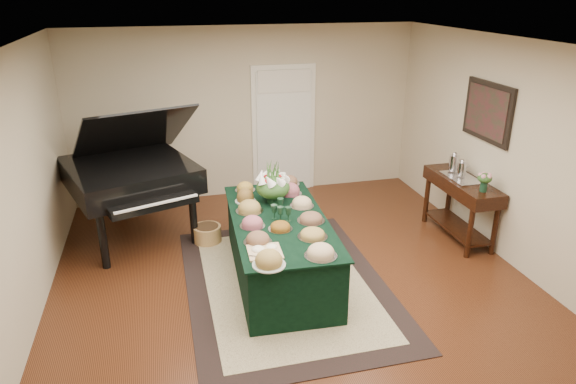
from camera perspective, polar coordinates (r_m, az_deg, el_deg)
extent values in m
plane|color=black|center=(6.09, 0.70, -10.25)|extent=(6.00, 6.00, 0.00)
cube|color=black|center=(6.09, -0.25, -10.17)|extent=(2.26, 3.17, 0.01)
cube|color=beige|center=(6.09, -0.25, -10.11)|extent=(1.81, 2.72, 0.01)
cube|color=silver|center=(8.47, -0.50, 6.96)|extent=(1.05, 0.04, 2.10)
cube|color=silver|center=(8.47, -0.46, 6.60)|extent=(0.90, 0.06, 2.00)
cube|color=black|center=(6.06, -0.95, -6.32)|extent=(1.12, 2.24, 0.75)
cube|color=black|center=(5.89, -0.98, -3.07)|extent=(1.18, 2.31, 0.02)
cylinder|color=silver|center=(5.36, -3.37, -5.57)|extent=(0.30, 0.30, 0.01)
ellipsoid|color=brown|center=(5.34, -3.38, -5.13)|extent=(0.24, 0.24, 0.08)
cylinder|color=silver|center=(5.47, 2.75, -4.99)|extent=(0.32, 0.32, 0.01)
ellipsoid|color=#AF8D46|center=(5.45, 2.76, -4.61)|extent=(0.26, 0.26, 0.07)
cylinder|color=silver|center=(6.70, -4.79, 0.20)|extent=(0.26, 0.26, 0.01)
ellipsoid|color=gold|center=(6.68, -4.80, 0.57)|extent=(0.21, 0.21, 0.08)
cylinder|color=beige|center=(4.95, -2.14, -8.07)|extent=(0.32, 0.32, 0.01)
ellipsoid|color=#AF8D46|center=(4.92, -2.15, -7.46)|extent=(0.27, 0.27, 0.11)
cylinder|color=silver|center=(6.56, 0.22, -0.19)|extent=(0.30, 0.30, 0.01)
ellipsoid|color=#B75B69|center=(6.54, 0.22, 0.28)|extent=(0.25, 0.25, 0.10)
cylinder|color=beige|center=(6.37, -4.75, -1.00)|extent=(0.26, 0.26, 0.01)
ellipsoid|color=brown|center=(6.34, -4.77, -0.46)|extent=(0.21, 0.21, 0.12)
cylinder|color=silver|center=(6.08, -4.29, -2.11)|extent=(0.33, 0.33, 0.01)
ellipsoid|color=#AF8D46|center=(6.06, -4.31, -1.64)|extent=(0.27, 0.27, 0.10)
cylinder|color=silver|center=(6.88, 0.14, 0.87)|extent=(0.27, 0.27, 0.01)
ellipsoid|color=brown|center=(6.86, 0.14, 1.26)|extent=(0.23, 0.23, 0.09)
cylinder|color=silver|center=(5.71, -3.97, -3.78)|extent=(0.29, 0.29, 0.01)
ellipsoid|color=#B75B69|center=(5.69, -3.98, -3.34)|extent=(0.23, 0.23, 0.08)
cylinder|color=silver|center=(5.63, -0.87, -4.14)|extent=(0.27, 0.27, 0.01)
ellipsoid|color=brown|center=(5.61, -0.87, -3.80)|extent=(0.22, 0.22, 0.06)
cylinder|color=silver|center=(5.11, 3.66, -7.07)|extent=(0.33, 0.33, 0.01)
ellipsoid|color=beige|center=(5.08, 3.67, -6.57)|extent=(0.27, 0.27, 0.09)
cylinder|color=silver|center=(6.20, 1.55, -1.57)|extent=(0.29, 0.29, 0.01)
ellipsoid|color=beige|center=(6.18, 1.56, -1.15)|extent=(0.24, 0.24, 0.09)
cylinder|color=silver|center=(5.83, 2.57, -3.20)|extent=(0.32, 0.32, 0.01)
ellipsoid|color=brown|center=(5.81, 2.58, -2.83)|extent=(0.26, 0.26, 0.07)
cube|color=tan|center=(5.16, -2.61, -6.67)|extent=(0.35, 0.35, 0.02)
ellipsoid|color=white|center=(5.17, -3.35, -6.05)|extent=(0.14, 0.14, 0.08)
ellipsoid|color=white|center=(5.20, -1.84, -5.86)|extent=(0.12, 0.12, 0.07)
cube|color=orange|center=(5.08, -1.91, -6.70)|extent=(0.11, 0.09, 0.05)
cylinder|color=black|center=(6.29, -1.66, -0.48)|extent=(0.16, 0.16, 0.16)
ellipsoid|color=#2D5722|center=(6.25, -1.67, 0.50)|extent=(0.41, 0.41, 0.27)
cylinder|color=black|center=(6.64, -19.87, -5.06)|extent=(0.10, 0.10, 0.75)
cylinder|color=black|center=(6.94, -10.46, -2.83)|extent=(0.10, 0.10, 0.75)
cylinder|color=black|center=(7.96, -18.23, -0.32)|extent=(0.10, 0.10, 0.75)
cube|color=black|center=(7.14, -17.17, 1.89)|extent=(1.95, 2.01, 0.32)
cube|color=black|center=(6.36, -14.63, -1.38)|extent=(1.09, 0.56, 0.10)
cube|color=black|center=(7.17, -16.84, 6.30)|extent=(1.75, 1.57, 0.83)
cylinder|color=#AC7D45|center=(7.05, -8.94, -4.64)|extent=(0.37, 0.37, 0.23)
cylinder|color=black|center=(6.89, 19.53, -4.39)|extent=(0.07, 0.07, 0.67)
cylinder|color=black|center=(7.08, 21.98, -4.00)|extent=(0.07, 0.07, 0.67)
cylinder|color=black|center=(7.74, 15.14, -0.90)|extent=(0.07, 0.07, 0.67)
cylinder|color=black|center=(7.92, 17.42, -0.64)|extent=(0.07, 0.07, 0.67)
cube|color=black|center=(7.24, 18.80, 0.69)|extent=(0.45, 1.32, 0.18)
cube|color=black|center=(7.47, 18.23, -3.68)|extent=(0.38, 1.16, 0.03)
cube|color=silver|center=(7.24, 18.71, 1.53)|extent=(0.34, 0.58, 0.02)
cylinder|color=black|center=(6.85, 20.91, 0.58)|extent=(0.09, 0.09, 0.13)
ellipsoid|color=pink|center=(6.80, 21.05, 1.54)|extent=(0.20, 0.20, 0.13)
cube|color=black|center=(7.09, 21.33, 8.31)|extent=(0.04, 0.95, 0.75)
cube|color=#501522|center=(7.08, 21.16, 8.31)|extent=(0.01, 0.82, 0.62)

